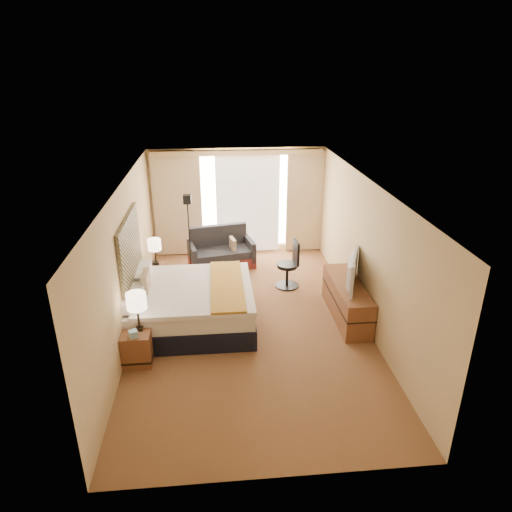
{
  "coord_description": "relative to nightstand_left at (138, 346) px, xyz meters",
  "views": [
    {
      "loc": [
        -0.57,
        -7.32,
        4.44
      ],
      "look_at": [
        0.16,
        0.4,
        1.15
      ],
      "focal_mm": 32.0,
      "sensor_mm": 36.0,
      "label": 1
    }
  ],
  "objects": [
    {
      "name": "media_dresser",
      "position": [
        3.7,
        1.05,
        0.07
      ],
      "size": [
        0.5,
        1.8,
        0.7
      ],
      "primitive_type": "cube",
      "color": "brown",
      "rests_on": "floor"
    },
    {
      "name": "loveseat",
      "position": [
        1.42,
        3.64,
        0.03
      ],
      "size": [
        1.6,
        1.07,
        0.92
      ],
      "rotation": [
        0.0,
        0.0,
        0.21
      ],
      "color": "maroon",
      "rests_on": "floor"
    },
    {
      "name": "window",
      "position": [
        2.12,
        4.52,
        1.04
      ],
      "size": [
        2.3,
        0.02,
        2.3
      ],
      "primitive_type": "cube",
      "color": "white",
      "rests_on": "wall_back"
    },
    {
      "name": "bed",
      "position": [
        0.81,
        1.07,
        0.12
      ],
      "size": [
        2.21,
        2.02,
        1.07
      ],
      "color": "black",
      "rests_on": "floor"
    },
    {
      "name": "tissue_box",
      "position": [
        -0.01,
        -0.16,
        0.33
      ],
      "size": [
        0.16,
        0.16,
        0.11
      ],
      "primitive_type": "cube",
      "rotation": [
        0.0,
        0.0,
        0.42
      ],
      "color": "#8EBDDC",
      "rests_on": "nightstand_left"
    },
    {
      "name": "wall_right",
      "position": [
        3.97,
        1.05,
        1.02
      ],
      "size": [
        0.02,
        7.0,
        2.6
      ],
      "primitive_type": "cube",
      "color": "#D0B27F",
      "rests_on": "ground"
    },
    {
      "name": "nightstand_right",
      "position": [
        0.0,
        2.5,
        0.0
      ],
      "size": [
        0.45,
        0.52,
        0.55
      ],
      "primitive_type": "cube",
      "color": "brown",
      "rests_on": "floor"
    },
    {
      "name": "headboard",
      "position": [
        -0.19,
        1.25,
        1.01
      ],
      "size": [
        0.06,
        1.85,
        1.5
      ],
      "primitive_type": "cube",
      "color": "black",
      "rests_on": "wall_left"
    },
    {
      "name": "lamp_left",
      "position": [
        0.05,
        0.05,
        0.78
      ],
      "size": [
        0.31,
        0.31,
        0.65
      ],
      "color": "black",
      "rests_on": "nightstand_left"
    },
    {
      "name": "lamp_right",
      "position": [
        0.05,
        2.57,
        0.72
      ],
      "size": [
        0.27,
        0.27,
        0.57
      ],
      "color": "black",
      "rests_on": "nightstand_right"
    },
    {
      "name": "wall_front",
      "position": [
        1.87,
        -2.45,
        1.02
      ],
      "size": [
        4.2,
        0.02,
        2.6
      ],
      "primitive_type": "cube",
      "color": "#D0B27F",
      "rests_on": "ground"
    },
    {
      "name": "curtains",
      "position": [
        1.87,
        4.44,
        1.13
      ],
      "size": [
        4.12,
        0.19,
        2.56
      ],
      "color": "beige",
      "rests_on": "floor"
    },
    {
      "name": "nightstand_left",
      "position": [
        0.0,
        0.0,
        0.0
      ],
      "size": [
        0.45,
        0.52,
        0.55
      ],
      "primitive_type": "cube",
      "color": "brown",
      "rests_on": "floor"
    },
    {
      "name": "telephone",
      "position": [
        0.0,
        2.58,
        0.31
      ],
      "size": [
        0.21,
        0.19,
        0.07
      ],
      "primitive_type": "cube",
      "rotation": [
        0.0,
        0.0,
        0.3
      ],
      "color": "black",
      "rests_on": "nightstand_right"
    },
    {
      "name": "desk_chair",
      "position": [
        2.85,
        2.42,
        0.18
      ],
      "size": [
        0.5,
        0.5,
        1.03
      ],
      "rotation": [
        0.0,
        0.0,
        0.08
      ],
      "color": "black",
      "rests_on": "floor"
    },
    {
      "name": "ceiling",
      "position": [
        1.87,
        1.05,
        2.33
      ],
      "size": [
        4.2,
        7.0,
        0.02
      ],
      "primitive_type": "cube",
      "color": "white",
      "rests_on": "wall_back"
    },
    {
      "name": "floor_lamp",
      "position": [
        0.72,
        3.35,
        1.01
      ],
      "size": [
        0.23,
        0.23,
        1.82
      ],
      "color": "black",
      "rests_on": "floor"
    },
    {
      "name": "floor",
      "position": [
        1.87,
        1.05,
        -0.28
      ],
      "size": [
        4.2,
        7.0,
        0.02
      ],
      "primitive_type": "cube",
      "color": "#561819",
      "rests_on": "ground"
    },
    {
      "name": "television",
      "position": [
        3.65,
        0.97,
        0.73
      ],
      "size": [
        0.51,
        1.04,
        0.61
      ],
      "primitive_type": "imported",
      "rotation": [
        0.0,
        0.0,
        1.21
      ],
      "color": "black",
      "rests_on": "media_dresser"
    },
    {
      "name": "wall_back",
      "position": [
        1.87,
        4.55,
        1.02
      ],
      "size": [
        4.2,
        0.02,
        2.6
      ],
      "primitive_type": "cube",
      "color": "#D0B27F",
      "rests_on": "ground"
    },
    {
      "name": "wall_left",
      "position": [
        -0.23,
        1.05,
        1.02
      ],
      "size": [
        0.02,
        7.0,
        2.6
      ],
      "primitive_type": "cube",
      "color": "#D0B27F",
      "rests_on": "ground"
    }
  ]
}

